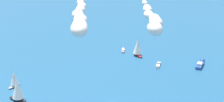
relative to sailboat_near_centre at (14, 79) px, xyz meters
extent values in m
ellipsoid|color=#9E9993|center=(0.02, -0.26, -3.13)|extent=(2.07, 6.14, 0.85)
cylinder|color=#B2B2B7|center=(0.05, -0.72, 0.76)|extent=(0.14, 0.14, 6.95)
cone|color=white|center=(0.00, 0.04, 0.41)|extent=(3.53, 3.53, 5.90)
cube|color=white|center=(34.83, 55.78, -3.14)|extent=(3.69, 5.40, 0.83)
cone|color=white|center=(36.17, 52.90, -3.14)|extent=(2.06, 1.90, 1.66)
cube|color=gray|center=(34.66, 56.13, -2.42)|extent=(1.97, 2.20, 0.62)
ellipsoid|color=black|center=(10.34, -6.59, -2.99)|extent=(8.33, 3.94, 1.13)
cylinder|color=#B2B2B7|center=(9.75, -6.72, 2.19)|extent=(0.14, 0.14, 9.24)
cone|color=white|center=(10.73, -6.50, 1.73)|extent=(5.28, 5.28, 7.86)
cube|color=#9E9993|center=(11.24, 59.53, -3.19)|extent=(3.80, 4.54, 0.73)
cone|color=#9E9993|center=(9.64, 61.80, -3.19)|extent=(1.86, 1.79, 1.45)
cube|color=silver|center=(11.44, 59.25, -2.56)|extent=(1.86, 1.97, 0.54)
cube|color=#23478C|center=(50.55, 66.60, -2.93)|extent=(4.51, 8.25, 1.26)
cone|color=#23478C|center=(49.28, 71.25, -2.93)|extent=(2.96, 2.61, 2.52)
cube|color=silver|center=(50.71, 66.03, -1.83)|extent=(2.67, 3.19, 0.94)
ellipsoid|color=#B21E1E|center=(20.42, 59.47, -3.03)|extent=(7.69, 4.86, 1.05)
cylinder|color=#B2B2B7|center=(20.94, 59.25, 1.79)|extent=(0.14, 0.14, 8.59)
cone|color=white|center=(20.08, 59.61, 1.36)|extent=(5.39, 5.39, 7.31)
ellipsoid|color=silver|center=(41.54, -1.85, 40.01)|extent=(3.66, 3.73, 2.12)
ellipsoid|color=silver|center=(43.85, -5.12, 40.41)|extent=(4.10, 4.19, 2.29)
ellipsoid|color=silver|center=(46.93, -7.73, 40.36)|extent=(4.94, 5.02, 2.90)
ellipsoid|color=silver|center=(49.39, -10.87, 40.43)|extent=(5.02, 5.07, 3.03)
ellipsoid|color=silver|center=(51.58, -14.25, 40.14)|extent=(6.06, 6.14, 3.60)
ellipsoid|color=silver|center=(54.79, -16.75, 39.90)|extent=(7.18, 7.36, 3.95)
ellipsoid|color=silver|center=(57.40, -19.76, 39.51)|extent=(6.92, 6.93, 4.46)
ellipsoid|color=silver|center=(60.02, -22.76, 40.07)|extent=(7.90, 8.03, 4.61)
ellipsoid|color=silver|center=(54.77, 12.28, 39.38)|extent=(2.36, 2.38, 1.46)
ellipsoid|color=silver|center=(57.22, 9.13, 39.56)|extent=(3.29, 3.34, 1.92)
ellipsoid|color=silver|center=(60.00, 6.26, 39.20)|extent=(4.02, 4.06, 2.47)
ellipsoid|color=silver|center=(62.31, 2.99, 39.75)|extent=(4.87, 4.93, 2.92)
ellipsoid|color=silver|center=(64.81, -0.12, 39.36)|extent=(5.16, 5.23, 3.06)
ellipsoid|color=silver|center=(68.23, -2.43, 39.34)|extent=(5.75, 5.83, 3.44)
ellipsoid|color=silver|center=(70.65, -5.61, 39.63)|extent=(6.56, 6.65, 3.90)
ellipsoid|color=silver|center=(72.64, -9.16, 39.28)|extent=(6.93, 6.98, 4.31)
camera|label=1|loc=(120.16, -85.10, 68.94)|focal=61.26mm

